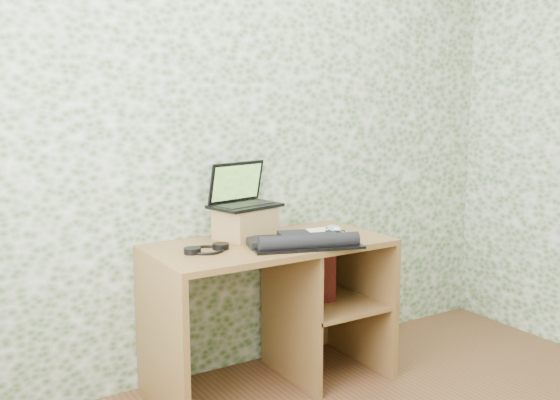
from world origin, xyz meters
TOP-DOWN VIEW (x-y plane):
  - wall_back at (0.00, 1.75)m, footprint 3.50×0.00m
  - desk at (0.08, 1.47)m, footprint 1.20×0.60m
  - riser at (-0.06, 1.58)m, footprint 0.31×0.28m
  - laptop at (-0.06, 1.62)m, footprint 0.38×0.31m
  - keyboard at (0.08, 1.28)m, footprint 0.54×0.41m
  - headphones at (-0.35, 1.43)m, footprint 0.23×0.17m
  - notepad at (0.35, 1.42)m, footprint 0.22×0.30m
  - mouse at (0.36, 1.39)m, footprint 0.07×0.10m
  - pen at (0.41, 1.45)m, footprint 0.04×0.12m
  - red_box at (0.27, 1.44)m, footprint 0.24×0.12m

SIDE VIEW (x-z plane):
  - desk at x=0.08m, z-range 0.11..0.86m
  - red_box at x=0.27m, z-range 0.39..0.66m
  - notepad at x=0.35m, z-range 0.75..0.76m
  - headphones at x=-0.35m, z-range 0.75..0.77m
  - pen at x=0.41m, z-range 0.76..0.77m
  - keyboard at x=0.08m, z-range 0.74..0.81m
  - mouse at x=0.36m, z-range 0.76..0.80m
  - riser at x=-0.06m, z-range 0.75..0.91m
  - laptop at x=-0.06m, z-range 0.85..1.08m
  - wall_back at x=0.00m, z-range -0.45..3.05m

